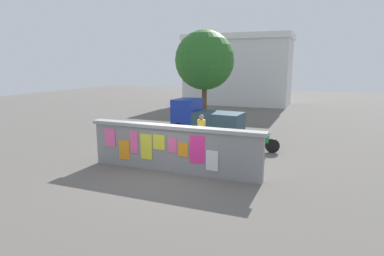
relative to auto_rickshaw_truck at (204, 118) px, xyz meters
The scene contains 8 objects.
ground 2.47m from the auto_rickshaw_truck, 63.26° to the left, with size 60.00×60.00×0.00m, color #605B56.
poster_wall 6.03m from the auto_rickshaw_truck, 80.17° to the right, with size 6.35×0.42×1.63m.
auto_rickshaw_truck is the anchor object (origin of this frame).
motorcycle 3.89m from the auto_rickshaw_truck, 35.17° to the right, with size 1.90×0.56×0.87m.
bicycle_near 4.52m from the auto_rickshaw_truck, 101.52° to the right, with size 1.71×0.44×0.95m.
person_walking 3.46m from the auto_rickshaw_truck, 71.92° to the right, with size 0.40×0.40×1.62m.
tree_roadside 4.44m from the auto_rickshaw_truck, 109.70° to the left, with size 3.57×3.57×5.68m.
building_background 14.45m from the auto_rickshaw_truck, 97.38° to the left, with size 9.66×4.59×6.29m.
Camera 1 is at (4.62, -9.73, 3.65)m, focal length 30.35 mm.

